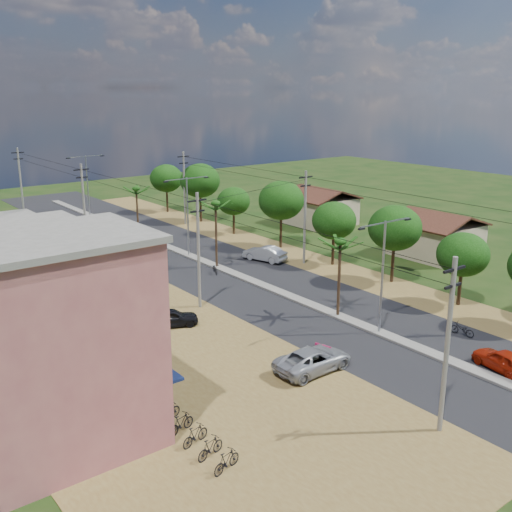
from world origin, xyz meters
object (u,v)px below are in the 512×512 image
at_px(car_silver_mid, 265,254).
at_px(parked_scooter_row, 174,418).
at_px(car_parked_dark, 171,318).
at_px(car_red_near, 503,361).
at_px(roadside_sign, 323,352).
at_px(car_white_far, 138,242).
at_px(moto_rider_east, 462,330).
at_px(car_parked_silver, 313,360).

relative_size(car_silver_mid, parked_scooter_row, 0.45).
height_order(car_silver_mid, car_parked_dark, car_silver_mid).
distance_m(car_silver_mid, parked_scooter_row, 30.31).
xyz_separation_m(car_red_near, roadside_sign, (-7.41, 7.81, -0.19)).
height_order(car_red_near, car_white_far, car_white_far).
xyz_separation_m(moto_rider_east, roadside_sign, (-10.10, 3.20, 0.03)).
xyz_separation_m(car_red_near, car_white_far, (-4.18, 39.29, 0.10)).
bearing_deg(moto_rider_east, car_white_far, -84.24).
bearing_deg(car_red_near, car_parked_silver, -27.48).
bearing_deg(car_white_far, car_parked_silver, -119.42).
bearing_deg(roadside_sign, car_silver_mid, 47.36).
height_order(car_red_near, parked_scooter_row, car_red_near).
bearing_deg(car_parked_silver, car_parked_dark, 15.34).
xyz_separation_m(car_parked_dark, roadside_sign, (4.80, -10.50, -0.16)).
relative_size(moto_rider_east, parked_scooter_row, 0.17).
distance_m(car_silver_mid, moto_rider_east, 22.77).
distance_m(car_silver_mid, car_parked_dark, 18.13).
distance_m(car_parked_silver, roadside_sign, 1.79).
relative_size(car_red_near, moto_rider_east, 2.28).
relative_size(car_silver_mid, car_white_far, 0.84).
xyz_separation_m(car_red_near, car_parked_silver, (-9.00, 7.02, 0.04)).
bearing_deg(roadside_sign, parked_scooter_row, 171.88).
relative_size(car_silver_mid, moto_rider_east, 2.58).
relative_size(car_silver_mid, car_parked_silver, 0.88).
height_order(car_parked_dark, roadside_sign, car_parked_dark).
relative_size(car_red_near, car_silver_mid, 0.88).
xyz_separation_m(moto_rider_east, parked_scooter_row, (-21.41, 2.14, 0.05)).
xyz_separation_m(car_white_far, car_parked_dark, (-8.03, -20.98, -0.12)).
bearing_deg(car_parked_silver, parked_scooter_row, 91.09).
relative_size(car_parked_silver, roadside_sign, 4.38).
xyz_separation_m(car_parked_silver, car_parked_dark, (-3.21, 11.29, -0.06)).
xyz_separation_m(car_red_near, moto_rider_east, (2.69, 4.61, -0.22)).
bearing_deg(car_parked_silver, car_red_near, -128.49).
distance_m(car_silver_mid, car_parked_silver, 23.87).
height_order(car_white_far, roadside_sign, car_white_far).
height_order(car_silver_mid, car_white_far, car_white_far).
bearing_deg(car_parked_dark, parked_scooter_row, 173.11).
bearing_deg(roadside_sign, moto_rider_east, -31.06).
height_order(moto_rider_east, roadside_sign, roadside_sign).
bearing_deg(car_white_far, car_parked_dark, -131.87).
bearing_deg(car_parked_silver, roadside_sign, -64.18).
xyz_separation_m(car_parked_silver, moto_rider_east, (11.69, -2.42, -0.25)).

